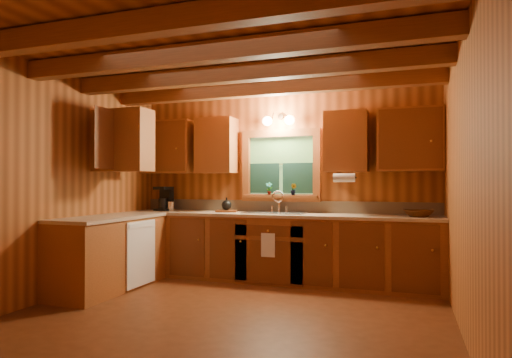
{
  "coord_description": "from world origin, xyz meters",
  "views": [
    {
      "loc": [
        1.66,
        -4.03,
        1.29
      ],
      "look_at": [
        0.0,
        0.8,
        1.35
      ],
      "focal_mm": 30.86,
      "sensor_mm": 36.0,
      "label": 1
    }
  ],
  "objects": [
    {
      "name": "room",
      "position": [
        0.0,
        0.0,
        1.3
      ],
      "size": [
        4.2,
        4.2,
        4.2
      ],
      "color": "#5B2E16",
      "rests_on": "ground"
    },
    {
      "name": "ceiling_beams",
      "position": [
        0.0,
        0.0,
        2.49
      ],
      "size": [
        4.2,
        2.54,
        0.18
      ],
      "color": "brown",
      "rests_on": "room"
    },
    {
      "name": "base_cabinets",
      "position": [
        -0.49,
        1.28,
        0.43
      ],
      "size": [
        4.2,
        2.22,
        0.86
      ],
      "color": "brown",
      "rests_on": "ground"
    },
    {
      "name": "countertop",
      "position": [
        -0.48,
        1.29,
        0.88
      ],
      "size": [
        4.2,
        2.24,
        0.04
      ],
      "color": "tan",
      "rests_on": "base_cabinets"
    },
    {
      "name": "backsplash",
      "position": [
        0.0,
        1.89,
        0.98
      ],
      "size": [
        4.2,
        0.02,
        0.16
      ],
      "primitive_type": "cube",
      "color": "tan",
      "rests_on": "room"
    },
    {
      "name": "dishwasher_panel",
      "position": [
        -1.47,
        0.68,
        0.43
      ],
      "size": [
        0.02,
        0.6,
        0.8
      ],
      "primitive_type": "cube",
      "color": "white",
      "rests_on": "base_cabinets"
    },
    {
      "name": "upper_cabinets",
      "position": [
        -0.56,
        1.42,
        1.84
      ],
      "size": [
        4.19,
        1.77,
        0.78
      ],
      "color": "brown",
      "rests_on": "room"
    },
    {
      "name": "window",
      "position": [
        0.0,
        1.87,
        1.53
      ],
      "size": [
        1.12,
        0.08,
        1.0
      ],
      "color": "brown",
      "rests_on": "room"
    },
    {
      "name": "window_sill",
      "position": [
        0.0,
        1.82,
        1.12
      ],
      "size": [
        1.06,
        0.14,
        0.04
      ],
      "primitive_type": "cube",
      "color": "brown",
      "rests_on": "room"
    },
    {
      "name": "wall_sconce",
      "position": [
        0.0,
        1.75,
        2.16
      ],
      "size": [
        0.45,
        0.21,
        0.17
      ],
      "color": "black",
      "rests_on": "room"
    },
    {
      "name": "paper_towel_roll",
      "position": [
        0.92,
        1.53,
        1.37
      ],
      "size": [
        0.27,
        0.11,
        0.11
      ],
      "primitive_type": "cylinder",
      "rotation": [
        0.0,
        1.57,
        0.0
      ],
      "color": "white",
      "rests_on": "upper_cabinets"
    },
    {
      "name": "dish_towel",
      "position": [
        0.0,
        1.26,
        0.52
      ],
      "size": [
        0.18,
        0.01,
        0.3
      ],
      "primitive_type": "cube",
      "color": "white",
      "rests_on": "base_cabinets"
    },
    {
      "name": "sink",
      "position": [
        0.0,
        1.6,
        0.86
      ],
      "size": [
        0.82,
        0.48,
        0.43
      ],
      "color": "silver",
      "rests_on": "countertop"
    },
    {
      "name": "coffee_maker",
      "position": [
        -1.71,
        1.65,
        1.07
      ],
      "size": [
        0.2,
        0.25,
        0.35
      ],
      "rotation": [
        0.0,
        0.0,
        -0.11
      ],
      "color": "black",
      "rests_on": "countertop"
    },
    {
      "name": "utensil_crock",
      "position": [
        -1.61,
        1.64,
        0.98
      ],
      "size": [
        0.11,
        0.11,
        0.31
      ],
      "rotation": [
        0.0,
        0.0,
        0.42
      ],
      "color": "silver",
      "rests_on": "countertop"
    },
    {
      "name": "cutting_board",
      "position": [
        -0.73,
        1.65,
        0.91
      ],
      "size": [
        0.33,
        0.28,
        0.03
      ],
      "primitive_type": "cube",
      "rotation": [
        0.0,
        0.0,
        0.27
      ],
      "color": "#602F14",
      "rests_on": "countertop"
    },
    {
      "name": "teakettle",
      "position": [
        -0.73,
        1.65,
        1.0
      ],
      "size": [
        0.14,
        0.14,
        0.18
      ],
      "rotation": [
        0.0,
        0.0,
        0.39
      ],
      "color": "black",
      "rests_on": "cutting_board"
    },
    {
      "name": "wicker_basket",
      "position": [
        1.79,
        1.55,
        0.94
      ],
      "size": [
        0.41,
        0.41,
        0.08
      ],
      "primitive_type": "imported",
      "rotation": [
        0.0,
        0.0,
        0.3
      ],
      "color": "#48230C",
      "rests_on": "countertop"
    },
    {
      "name": "potted_plant_left",
      "position": [
        -0.16,
        1.81,
        1.23
      ],
      "size": [
        0.11,
        0.08,
        0.18
      ],
      "primitive_type": "imported",
      "rotation": [
        0.0,
        0.0,
        0.2
      ],
      "color": "#602F14",
      "rests_on": "window_sill"
    },
    {
      "name": "potted_plant_right",
      "position": [
        0.2,
        1.78,
        1.22
      ],
      "size": [
        0.11,
        0.1,
        0.16
      ],
      "primitive_type": "imported",
      "rotation": [
        0.0,
        0.0,
        -0.41
      ],
      "color": "#602F14",
      "rests_on": "window_sill"
    }
  ]
}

